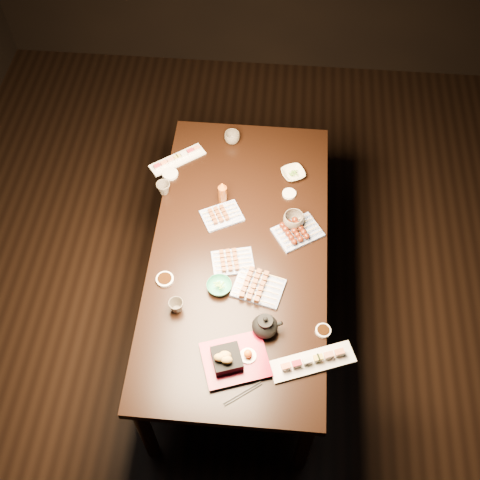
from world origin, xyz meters
name	(u,v)px	position (x,y,z in m)	size (l,w,h in m)	color
ground	(217,331)	(0.00, 0.00, 0.00)	(5.00, 5.00, 0.00)	black
dining_table	(239,287)	(0.13, 0.10, 0.38)	(0.90, 1.80, 0.75)	black
sushi_platter_near	(313,360)	(0.51, -0.48, 0.77)	(0.39, 0.11, 0.05)	white
sushi_platter_far	(177,158)	(-0.28, 0.69, 0.77)	(0.33, 0.09, 0.04)	white
yakitori_plate_center	(233,260)	(0.10, 0.02, 0.78)	(0.21, 0.15, 0.05)	#828EB6
yakitori_plate_right	(258,286)	(0.24, -0.12, 0.78)	(0.24, 0.17, 0.06)	#828EB6
yakitori_plate_left	(222,214)	(0.02, 0.31, 0.78)	(0.21, 0.15, 0.05)	#828EB6
tsukune_plate	(298,230)	(0.42, 0.23, 0.78)	(0.23, 0.17, 0.06)	#828EB6
edamame_bowl_green	(219,286)	(0.05, -0.13, 0.77)	(0.12, 0.12, 0.04)	#309368
edamame_bowl_cream	(293,174)	(0.38, 0.63, 0.77)	(0.13, 0.13, 0.03)	beige
tempura_tray	(235,356)	(0.16, -0.51, 0.80)	(0.29, 0.23, 0.11)	black
teacup_near_left	(176,306)	(-0.14, -0.27, 0.78)	(0.07, 0.07, 0.07)	brown
teacup_mid_right	(293,221)	(0.40, 0.28, 0.79)	(0.11, 0.11, 0.09)	brown
teacup_far_left	(164,188)	(-0.32, 0.45, 0.79)	(0.08, 0.08, 0.07)	brown
teacup_far_right	(232,138)	(0.02, 0.86, 0.79)	(0.09, 0.09, 0.07)	brown
teapot	(265,325)	(0.29, -0.34, 0.81)	(0.14, 0.14, 0.12)	black
condiment_bottle	(222,192)	(0.01, 0.42, 0.82)	(0.05, 0.05, 0.15)	#68300D
sauce_dish_west	(165,279)	(-0.22, -0.11, 0.76)	(0.09, 0.09, 0.02)	white
sauce_dish_east	(289,194)	(0.37, 0.49, 0.76)	(0.08, 0.08, 0.01)	white
sauce_dish_se	(323,330)	(0.56, -0.32, 0.76)	(0.07, 0.07, 0.01)	white
sauce_dish_nw	(170,174)	(-0.30, 0.57, 0.76)	(0.09, 0.09, 0.02)	white
chopsticks_near	(243,394)	(0.21, -0.66, 0.75)	(0.20, 0.02, 0.01)	black
chopsticks_se	(321,358)	(0.55, -0.46, 0.75)	(0.21, 0.02, 0.01)	black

